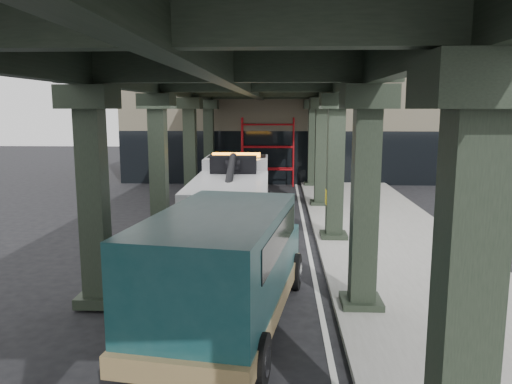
# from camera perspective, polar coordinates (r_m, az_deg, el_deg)

# --- Properties ---
(ground) EXTENTS (90.00, 90.00, 0.00)m
(ground) POSITION_cam_1_polar(r_m,az_deg,el_deg) (15.45, -0.12, -7.46)
(ground) COLOR black
(ground) RESTS_ON ground
(sidewalk) EXTENTS (5.00, 40.00, 0.15)m
(sidewalk) POSITION_cam_1_polar(r_m,az_deg,el_deg) (17.73, 14.98, -5.30)
(sidewalk) COLOR gray
(sidewalk) RESTS_ON ground
(lane_stripe) EXTENTS (0.12, 38.00, 0.01)m
(lane_stripe) POSITION_cam_1_polar(r_m,az_deg,el_deg) (17.37, 5.86, -5.56)
(lane_stripe) COLOR silver
(lane_stripe) RESTS_ON ground
(viaduct) EXTENTS (7.40, 32.00, 6.40)m
(viaduct) POSITION_cam_1_polar(r_m,az_deg,el_deg) (16.82, -1.16, 12.75)
(viaduct) COLOR black
(viaduct) RESTS_ON ground
(building) EXTENTS (22.00, 10.00, 8.00)m
(building) POSITION_cam_1_polar(r_m,az_deg,el_deg) (34.78, 4.94, 8.62)
(building) COLOR #C6B793
(building) RESTS_ON ground
(scaffolding) EXTENTS (3.08, 0.88, 4.00)m
(scaffolding) POSITION_cam_1_polar(r_m,az_deg,el_deg) (29.51, 1.36, 4.83)
(scaffolding) COLOR #B00E13
(scaffolding) RESTS_ON ground
(tow_truck) EXTENTS (2.85, 8.99, 2.93)m
(tow_truck) POSITION_cam_1_polar(r_m,az_deg,el_deg) (18.15, -2.65, -0.28)
(tow_truck) COLOR black
(tow_truck) RESTS_ON ground
(towed_van) EXTENTS (3.30, 6.53, 2.54)m
(towed_van) POSITION_cam_1_polar(r_m,az_deg,el_deg) (10.23, -3.60, -8.39)
(towed_van) COLOR #113A3D
(towed_van) RESTS_ON ground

